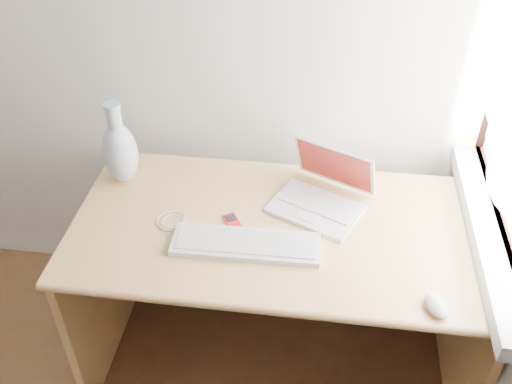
# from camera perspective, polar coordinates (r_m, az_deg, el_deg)

# --- Properties ---
(desk) EXTENTS (1.41, 0.71, 0.75)m
(desk) POSITION_cam_1_polar(r_m,az_deg,el_deg) (2.13, 2.60, -6.16)
(desk) COLOR tan
(desk) RESTS_ON floor
(laptop) EXTENTS (0.36, 0.36, 0.20)m
(laptop) POSITION_cam_1_polar(r_m,az_deg,el_deg) (1.99, 6.05, -0.08)
(laptop) COLOR white
(laptop) RESTS_ON desk
(external_keyboard) EXTENTS (0.48, 0.15, 0.02)m
(external_keyboard) POSITION_cam_1_polar(r_m,az_deg,el_deg) (1.84, -1.02, -5.22)
(external_keyboard) COLOR white
(external_keyboard) RESTS_ON desk
(mouse) EXTENTS (0.09, 0.11, 0.03)m
(mouse) POSITION_cam_1_polar(r_m,az_deg,el_deg) (1.74, 17.60, -10.79)
(mouse) COLOR white
(mouse) RESTS_ON desk
(ipod) EXTENTS (0.08, 0.10, 0.01)m
(ipod) POSITION_cam_1_polar(r_m,az_deg,el_deg) (1.93, -2.31, -3.05)
(ipod) COLOR red
(ipod) RESTS_ON desk
(cable_coil) EXTENTS (0.14, 0.14, 0.01)m
(cable_coil) POSITION_cam_1_polar(r_m,az_deg,el_deg) (1.96, -8.45, -2.86)
(cable_coil) COLOR white
(cable_coil) RESTS_ON desk
(remote) EXTENTS (0.06, 0.09, 0.01)m
(remote) POSITION_cam_1_polar(r_m,az_deg,el_deg) (1.86, -4.86, -5.16)
(remote) COLOR white
(remote) RESTS_ON desk
(vase) EXTENTS (0.13, 0.13, 0.32)m
(vase) POSITION_cam_1_polar(r_m,az_deg,el_deg) (2.10, -13.45, 4.01)
(vase) COLOR #B1BCCC
(vase) RESTS_ON desk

